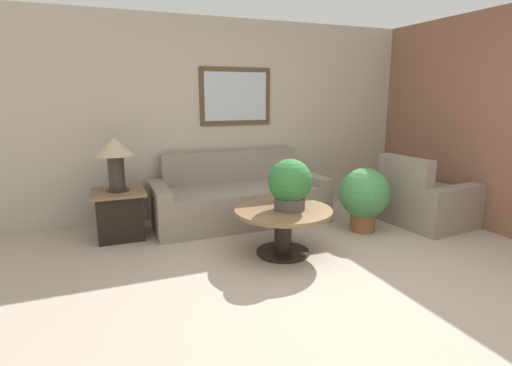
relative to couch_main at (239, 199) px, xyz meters
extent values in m
plane|color=tan|center=(0.23, -2.20, -0.29)|extent=(20.00, 20.00, 0.00)
cube|color=#B2A893|center=(0.23, 0.51, 1.01)|extent=(6.90, 0.06, 2.60)
cube|color=#4C3823|center=(0.13, 0.47, 1.31)|extent=(0.99, 0.03, 0.76)
cube|color=#B2BCC6|center=(0.13, 0.46, 1.31)|extent=(0.87, 0.01, 0.64)
cube|color=brown|center=(2.71, -0.86, 1.01)|extent=(0.06, 4.69, 2.60)
cube|color=gray|center=(0.00, -0.04, -0.06)|extent=(1.85, 0.93, 0.46)
cube|color=gray|center=(0.00, 0.34, 0.38)|extent=(1.85, 0.16, 0.41)
cube|color=gray|center=(-1.01, -0.04, -0.01)|extent=(0.18, 0.93, 0.56)
cube|color=gray|center=(1.01, -0.04, -0.01)|extent=(0.18, 0.93, 0.56)
cube|color=gray|center=(2.19, -0.91, -0.06)|extent=(0.94, 0.85, 0.46)
cube|color=gray|center=(1.84, -0.94, 0.38)|extent=(0.24, 0.77, 0.41)
cube|color=gray|center=(2.24, -1.37, -0.01)|extent=(0.88, 0.27, 0.56)
cube|color=gray|center=(2.14, -0.44, -0.01)|extent=(0.88, 0.27, 0.56)
cylinder|color=black|center=(0.06, -1.22, -0.27)|extent=(0.55, 0.55, 0.03)
cylinder|color=black|center=(0.06, -1.22, -0.05)|extent=(0.18, 0.18, 0.41)
cylinder|color=brown|center=(0.06, -1.22, 0.17)|extent=(1.00, 1.00, 0.04)
cube|color=black|center=(-1.48, -0.08, -0.03)|extent=(0.50, 0.50, 0.52)
cube|color=brown|center=(-1.48, -0.08, 0.25)|extent=(0.58, 0.58, 0.03)
cylinder|color=#2D2823|center=(-1.48, -0.08, 0.27)|extent=(0.25, 0.25, 0.02)
cylinder|color=#2D2823|center=(-1.48, -0.08, 0.48)|extent=(0.18, 0.18, 0.39)
cone|color=tan|center=(-1.48, -0.08, 0.77)|extent=(0.44, 0.44, 0.21)
cylinder|color=#4C4742|center=(0.11, -1.25, 0.26)|extent=(0.31, 0.31, 0.13)
sphere|color=#2D6B33|center=(0.11, -1.25, 0.49)|extent=(0.45, 0.45, 0.45)
cylinder|color=brown|center=(1.26, -0.92, -0.17)|extent=(0.30, 0.30, 0.24)
sphere|color=#428447|center=(1.26, -0.92, 0.18)|extent=(0.60, 0.60, 0.60)
camera|label=1|loc=(-1.64, -4.74, 1.33)|focal=28.00mm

